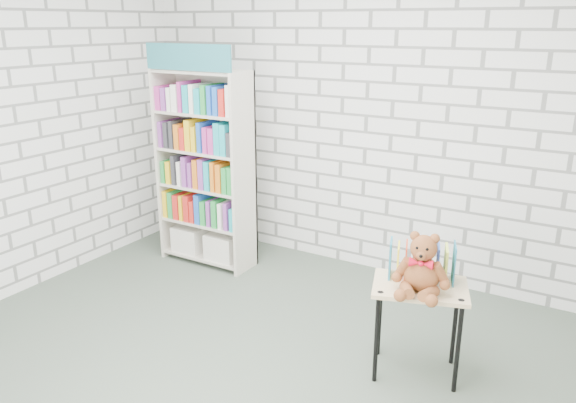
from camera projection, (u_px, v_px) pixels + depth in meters
The scene contains 6 objects.
ground at pixel (236, 373), 3.64m from camera, with size 4.50×4.50×0.00m, color #445044.
room_shell at pixel (227, 96), 3.10m from camera, with size 4.52×4.02×2.81m.
bookshelf at pixel (205, 167), 5.09m from camera, with size 0.89×0.35×2.00m.
display_table at pixel (419, 298), 3.50m from camera, with size 0.67×0.56×0.62m.
table_books at pixel (422, 262), 3.52m from camera, with size 0.44×0.29×0.24m.
teddy_bear at pixel (422, 269), 3.34m from camera, with size 0.34×0.33×0.37m.
Camera 1 is at (1.88, -2.52, 2.17)m, focal length 35.00 mm.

